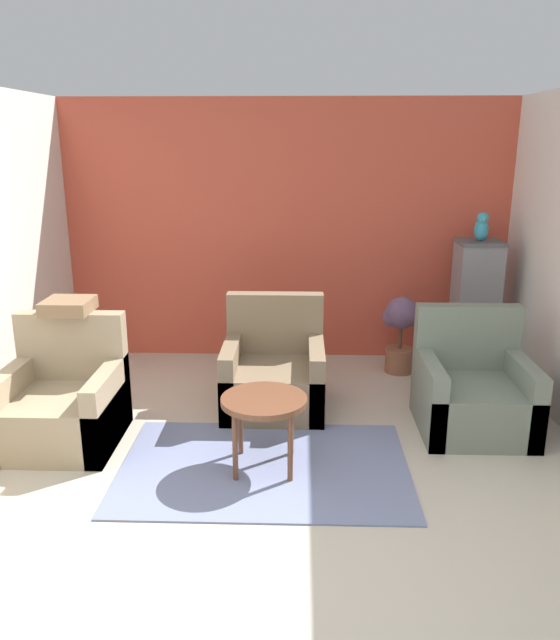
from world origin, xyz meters
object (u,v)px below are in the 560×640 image
object	(u,v)px
parrot	(481,228)
potted_plant	(401,328)
armchair_left	(63,405)
armchair_right	(472,394)
armchair_middle	(274,375)
birdcage	(474,310)
coffee_table	(264,406)

from	to	relation	value
parrot	potted_plant	size ratio (longest dim) A/B	0.36
armchair_left	parrot	xyz separation A→B (m)	(3.34, 1.54, 1.09)
armchair_right	potted_plant	distance (m)	1.26
armchair_middle	birdcage	world-z (taller)	birdcage
coffee_table	potted_plant	bearing A→B (deg)	57.67
coffee_table	armchair_middle	world-z (taller)	armchair_middle
coffee_table	parrot	size ratio (longest dim) A/B	2.16
coffee_table	armchair_left	bearing A→B (deg)	166.47
armchair_middle	potted_plant	world-z (taller)	armchair_middle
coffee_table	armchair_middle	size ratio (longest dim) A/B	0.63
birdcage	parrot	size ratio (longest dim) A/B	4.75
armchair_right	armchair_middle	xyz separation A→B (m)	(-1.53, 0.33, 0.00)
armchair_left	armchair_middle	bearing A→B (deg)	23.15
coffee_table	armchair_right	bearing A→B (deg)	23.36
coffee_table	parrot	distance (m)	2.81
armchair_left	coffee_table	bearing A→B (deg)	-13.53
birdcage	potted_plant	xyz separation A→B (m)	(-0.68, -0.04, -0.17)
coffee_table	armchair_right	distance (m)	1.70
birdcage	potted_plant	distance (m)	0.70
coffee_table	armchair_left	world-z (taller)	armchair_left
coffee_table	birdcage	bearing A→B (deg)	45.66
armchair_middle	parrot	world-z (taller)	parrot
birdcage	potted_plant	world-z (taller)	birdcage
armchair_middle	birdcage	size ratio (longest dim) A/B	0.72
armchair_left	potted_plant	world-z (taller)	armchair_left
coffee_table	armchair_middle	bearing A→B (deg)	88.73
armchair_left	parrot	bearing A→B (deg)	24.79
armchair_middle	potted_plant	distance (m)	1.45
armchair_right	potted_plant	bearing A→B (deg)	107.21
coffee_table	birdcage	size ratio (longest dim) A/B	0.45
armchair_middle	birdcage	bearing A→B (deg)	26.05
armchair_left	armchair_right	size ratio (longest dim) A/B	1.00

